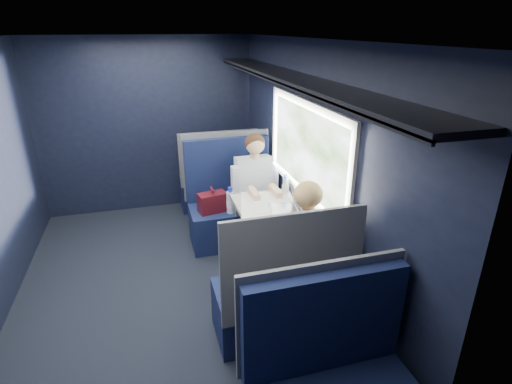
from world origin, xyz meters
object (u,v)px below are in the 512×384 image
object	(u,v)px
bottle_small	(286,185)
seat_row_front	(217,181)
seat_bay_near	(231,207)
seat_bay_far	(280,296)
man	(256,186)
table	(269,218)
laptop	(289,204)
woman	(303,246)
cup	(285,189)

from	to	relation	value
bottle_small	seat_row_front	bearing A→B (deg)	108.54
seat_bay_near	bottle_small	world-z (taller)	seat_bay_near
seat_bay_near	seat_bay_far	xyz separation A→B (m)	(0.01, -1.74, -0.01)
seat_bay_far	man	size ratio (longest dim) A/B	0.95
table	laptop	size ratio (longest dim) A/B	2.70
seat_row_front	seat_bay_near	bearing A→B (deg)	-90.54
seat_row_front	man	size ratio (longest dim) A/B	0.88
woman	bottle_small	xyz separation A→B (m)	(0.23, 1.07, 0.11)
table	laptop	distance (m)	0.24
seat_row_front	man	distance (m)	1.17
seat_bay_far	laptop	bearing A→B (deg)	66.01
table	seat_row_front	bearing A→B (deg)	95.80
seat_row_front	man	xyz separation A→B (m)	(0.25, -1.10, 0.31)
seat_bay_far	laptop	size ratio (longest dim) A/B	3.40
man	woman	xyz separation A→B (m)	(0.00, -1.41, 0.01)
laptop	cup	bearing A→B (deg)	74.76
woman	cup	xyz separation A→B (m)	(0.23, 1.07, 0.06)
seat_row_front	bottle_small	xyz separation A→B (m)	(0.48, -1.43, 0.43)
woman	table	bearing A→B (deg)	95.45
table	seat_bay_far	xyz separation A→B (m)	(-0.18, -0.87, -0.25)
woman	laptop	distance (m)	0.67
woman	cup	world-z (taller)	woman
table	cup	bearing A→B (deg)	50.77
seat_bay_far	cup	world-z (taller)	seat_bay_far
man	bottle_small	world-z (taller)	man
table	cup	world-z (taller)	cup
seat_bay_near	cup	distance (m)	0.79
cup	laptop	bearing A→B (deg)	-105.24
woman	laptop	world-z (taller)	woman
seat_bay_far	woman	world-z (taller)	woman
laptop	bottle_small	xyz separation A→B (m)	(0.11, 0.41, 0.03)
cup	man	bearing A→B (deg)	124.53
table	seat_bay_near	bearing A→B (deg)	102.41
seat_bay_far	woman	distance (m)	0.43
seat_row_front	woman	world-z (taller)	woman
seat_bay_far	cup	distance (m)	1.38
seat_bay_far	seat_bay_near	bearing A→B (deg)	90.29
laptop	cup	distance (m)	0.43
table	seat_row_front	world-z (taller)	seat_row_front
man	table	bearing A→B (deg)	-95.52
seat_bay_far	cup	bearing A→B (deg)	68.83
laptop	seat_bay_near	bearing A→B (deg)	112.25
laptop	cup	world-z (taller)	laptop
woman	bottle_small	bearing A→B (deg)	77.89
seat_row_front	man	bearing A→B (deg)	-77.17
seat_bay_near	man	bearing A→B (deg)	-33.36
seat_bay_far	laptop	distance (m)	0.99
woman	seat_bay_far	bearing A→B (deg)	-146.18
bottle_small	laptop	bearing A→B (deg)	-105.23
woman	bottle_small	size ratio (longest dim) A/B	6.17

